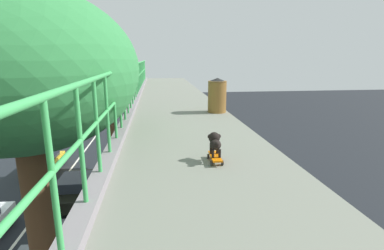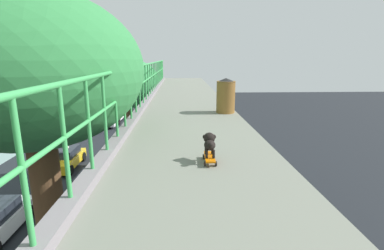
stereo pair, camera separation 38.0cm
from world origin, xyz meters
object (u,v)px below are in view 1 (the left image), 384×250
Objects in this scene: car_black_fifth at (77,188)px; car_yellow_cab_sixth at (45,162)px; toy_skateboard at (215,157)px; small_dog at (215,142)px; city_bus at (92,107)px; litter_bin at (217,95)px.

car_yellow_cab_sixth is at bearing 127.01° from car_black_fifth.
toy_skateboard is 1.21× the size of small_dog.
city_bus is at bearing 99.38° from car_black_fifth.
car_black_fifth is at bearing -80.62° from city_bus.
car_black_fifth is at bearing 114.61° from toy_skateboard.
small_dog is at bearing -102.47° from litter_bin.
litter_bin is (6.10, -8.02, 6.12)m from car_black_fifth.
car_black_fifth is at bearing 127.29° from litter_bin.
city_bus is 30.36m from litter_bin.
city_bus is 11.95× the size of litter_bin.
small_dog is at bearing 88.59° from toy_skateboard.
car_black_fifth is 5.36m from car_yellow_cab_sixth.
city_bus is 33.48m from toy_skateboard.
small_dog is (8.69, -31.95, 4.86)m from city_bus.
city_bus reaches higher than car_yellow_cab_sixth.
car_black_fifth is 14.00m from toy_skateboard.
litter_bin is (0.78, 3.55, 0.18)m from small_dog.
car_yellow_cab_sixth is 16.60m from litter_bin.
car_yellow_cab_sixth is at bearing -89.50° from city_bus.
toy_skateboard is at bearing -74.81° from city_bus.
car_yellow_cab_sixth is at bearing 118.27° from toy_skateboard.
car_yellow_cab_sixth is 11.00× the size of small_dog.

